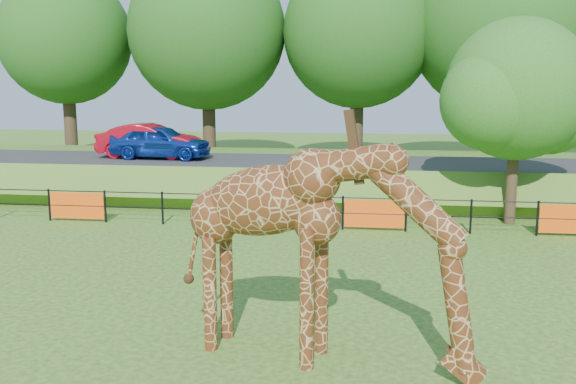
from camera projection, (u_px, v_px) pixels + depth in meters
The scene contains 10 objects.
ground at pixel (225, 317), 13.10m from camera, with size 90.00×90.00×0.00m, color #285014.
giraffe at pixel (324, 254), 10.70m from camera, with size 5.37×0.99×3.84m, color #5B2B12, non-canonical shape.
perimeter_fence at pixel (281, 211), 20.81m from camera, with size 28.07×0.10×1.10m, color black, non-canonical shape.
embankment at pixel (306, 174), 28.12m from camera, with size 40.00×9.00×1.30m, color #285014.
road at pixel (302, 163), 26.53m from camera, with size 40.00×5.00×0.12m, color #2D2D2F.
car_blue at pixel (161, 142), 27.33m from camera, with size 1.71×4.26×1.45m, color #153BAD.
car_red at pixel (150, 141), 27.62m from camera, with size 1.54×4.43×1.46m, color red.
visitor at pixel (279, 196), 22.06m from camera, with size 0.59×0.39×1.62m, color black.
tree_east at pixel (520, 95), 20.76m from camera, with size 5.40×4.71×6.76m.
bg_tree_line at pixel (356, 31), 33.07m from camera, with size 37.30×8.80×11.82m.
Camera 1 is at (2.94, -12.17, 4.81)m, focal length 40.00 mm.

